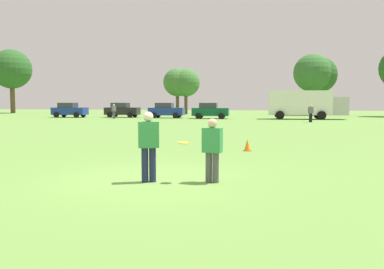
% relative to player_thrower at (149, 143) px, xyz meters
% --- Properties ---
extents(ground_plane, '(162.18, 162.18, 0.00)m').
position_rel_player_thrower_xyz_m(ground_plane, '(-0.02, 0.36, -0.98)').
color(ground_plane, '#608C3D').
extents(player_thrower, '(0.56, 0.45, 1.74)m').
position_rel_player_thrower_xyz_m(player_thrower, '(0.00, 0.00, 0.00)').
color(player_thrower, '#1E234C').
rests_on(player_thrower, ground).
extents(player_defender, '(0.50, 0.34, 1.58)m').
position_rel_player_thrower_xyz_m(player_defender, '(1.55, 0.25, -0.10)').
color(player_defender, '#4C4C51').
rests_on(player_defender, ground).
extents(frisbee, '(0.27, 0.27, 0.07)m').
position_rel_player_thrower_xyz_m(frisbee, '(0.85, 0.12, 0.00)').
color(frisbee, yellow).
extents(traffic_cone, '(0.32, 0.32, 0.48)m').
position_rel_player_thrower_xyz_m(traffic_cone, '(2.05, 6.87, -0.75)').
color(traffic_cone, '#D8590C').
rests_on(traffic_cone, ground).
extents(parked_car_near_left, '(4.25, 2.32, 1.82)m').
position_rel_player_thrower_xyz_m(parked_car_near_left, '(-21.64, 37.31, -0.06)').
color(parked_car_near_left, navy).
rests_on(parked_car_near_left, ground).
extents(parked_car_mid_left, '(4.25, 2.32, 1.82)m').
position_rel_player_thrower_xyz_m(parked_car_mid_left, '(-15.28, 38.73, -0.06)').
color(parked_car_mid_left, black).
rests_on(parked_car_mid_left, ground).
extents(parked_car_center, '(4.25, 2.32, 1.82)m').
position_rel_player_thrower_xyz_m(parked_car_center, '(-9.36, 37.88, -0.06)').
color(parked_car_center, navy).
rests_on(parked_car_center, ground).
extents(parked_car_mid_right, '(4.25, 2.32, 1.82)m').
position_rel_player_thrower_xyz_m(parked_car_mid_right, '(-3.88, 37.03, -0.06)').
color(parked_car_mid_right, '#0C4C2D').
rests_on(parked_car_mid_right, ground).
extents(box_truck, '(8.57, 3.19, 3.18)m').
position_rel_player_thrower_xyz_m(box_truck, '(6.78, 37.52, 0.77)').
color(box_truck, white).
rests_on(box_truck, ground).
extents(bystander_sideline_watcher, '(0.46, 0.53, 1.67)m').
position_rel_player_thrower_xyz_m(bystander_sideline_watcher, '(-14.66, 34.50, -0.04)').
color(bystander_sideline_watcher, '#4C4C51').
rests_on(bystander_sideline_watcher, ground).
extents(bystander_far_jogger, '(0.53, 0.48, 1.69)m').
position_rel_player_thrower_xyz_m(bystander_far_jogger, '(6.74, 30.66, -0.03)').
color(bystander_far_jogger, black).
rests_on(bystander_far_jogger, ground).
extents(tree_west_oak, '(6.60, 6.60, 10.72)m').
position_rel_player_thrower_xyz_m(tree_west_oak, '(-40.03, 52.62, 6.39)').
color(tree_west_oak, brown).
rests_on(tree_west_oak, ground).
extents(tree_west_maple, '(4.44, 4.44, 7.22)m').
position_rel_player_thrower_xyz_m(tree_west_maple, '(-11.49, 53.26, 3.99)').
color(tree_west_maple, brown).
rests_on(tree_west_maple, ground).
extents(tree_center_elm, '(4.38, 4.38, 7.12)m').
position_rel_player_thrower_xyz_m(tree_center_elm, '(-10.11, 53.22, 3.92)').
color(tree_center_elm, brown).
rests_on(tree_center_elm, ground).
extents(tree_east_birch, '(5.38, 5.38, 8.74)m').
position_rel_player_thrower_xyz_m(tree_east_birch, '(8.78, 50.98, 5.03)').
color(tree_east_birch, brown).
rests_on(tree_east_birch, ground).
extents(tree_east_oak, '(5.17, 5.17, 8.41)m').
position_rel_player_thrower_xyz_m(tree_east_oak, '(9.82, 52.13, 4.80)').
color(tree_east_oak, brown).
rests_on(tree_east_oak, ground).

